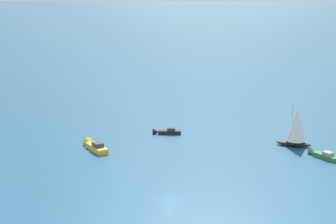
{
  "coord_description": "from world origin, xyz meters",
  "views": [
    {
      "loc": [
        62.5,
        -91.55,
        46.96
      ],
      "look_at": [
        0.0,
        0.0,
        19.39
      ],
      "focal_mm": 59.41,
      "sensor_mm": 36.0,
      "label": 1
    }
  ],
  "objects_px": {
    "sailboat_far_stbd": "(296,127)",
    "motorboat_offshore": "(95,146)",
    "motorboat_inshore": "(166,132)",
    "motorboat_far_port": "(322,155)"
  },
  "relations": [
    {
      "from": "sailboat_far_stbd",
      "to": "motorboat_inshore",
      "type": "bearing_deg",
      "value": -164.61
    },
    {
      "from": "sailboat_far_stbd",
      "to": "motorboat_offshore",
      "type": "distance_m",
      "value": 56.22
    },
    {
      "from": "motorboat_far_port",
      "to": "motorboat_offshore",
      "type": "bearing_deg",
      "value": -152.29
    },
    {
      "from": "sailboat_far_stbd",
      "to": "motorboat_inshore",
      "type": "xyz_separation_m",
      "value": [
        -37.13,
        -10.22,
        -5.02
      ]
    },
    {
      "from": "sailboat_far_stbd",
      "to": "motorboat_offshore",
      "type": "bearing_deg",
      "value": -142.78
    },
    {
      "from": "motorboat_far_port",
      "to": "sailboat_far_stbd",
      "type": "xyz_separation_m",
      "value": [
        -9.68,
        5.36,
        5.0
      ]
    },
    {
      "from": "motorboat_offshore",
      "to": "motorboat_far_port",
      "type": "bearing_deg",
      "value": 27.71
    },
    {
      "from": "motorboat_inshore",
      "to": "motorboat_offshore",
      "type": "bearing_deg",
      "value": -107.53
    },
    {
      "from": "sailboat_far_stbd",
      "to": "motorboat_inshore",
      "type": "distance_m",
      "value": 38.84
    },
    {
      "from": "motorboat_inshore",
      "to": "motorboat_offshore",
      "type": "relative_size",
      "value": 0.74
    }
  ]
}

